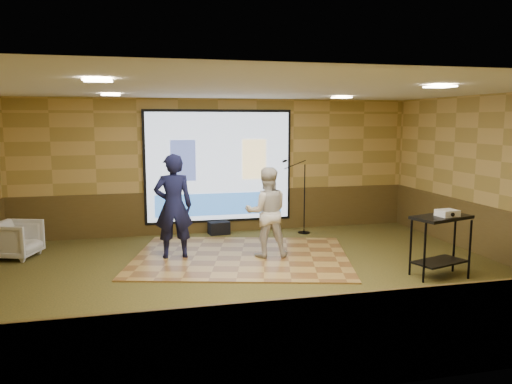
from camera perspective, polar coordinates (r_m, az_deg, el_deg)
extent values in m
plane|color=#2D3518|center=(8.16, -0.12, -9.79)|extent=(9.00, 9.00, 0.00)
cube|color=tan|center=(11.24, -4.29, 2.96)|extent=(9.00, 0.04, 3.00)
cube|color=tan|center=(4.55, 10.23, -4.88)|extent=(9.00, 0.04, 3.00)
cube|color=tan|center=(9.89, 26.13, 1.43)|extent=(0.04, 7.00, 3.00)
cube|color=silver|center=(7.78, -0.13, 11.72)|extent=(9.00, 7.00, 0.04)
cube|color=#4E3A1A|center=(11.36, -4.22, -2.21)|extent=(9.00, 0.04, 0.95)
cube|color=#4E3A1A|center=(4.90, 9.82, -16.59)|extent=(9.00, 0.04, 0.95)
cube|color=#4E3A1A|center=(10.04, 25.68, -4.39)|extent=(0.04, 7.00, 0.95)
cube|color=black|center=(11.20, -4.25, 2.93)|extent=(3.32, 0.03, 2.52)
cube|color=silver|center=(11.17, -4.23, 2.92)|extent=(3.20, 0.02, 2.40)
cube|color=#3D4B87|center=(11.04, -8.33, 3.58)|extent=(0.55, 0.01, 0.90)
cube|color=#F1D58B|center=(11.30, -0.21, 3.77)|extent=(0.55, 0.01, 0.90)
cube|color=#3572C8|center=(11.26, -4.17, -1.40)|extent=(2.88, 0.01, 0.50)
cube|color=beige|center=(9.37, -16.26, 10.62)|extent=(0.32, 0.32, 0.02)
cube|color=beige|center=(10.18, 9.76, 10.60)|extent=(0.32, 0.32, 0.02)
cube|color=beige|center=(6.08, -17.65, 12.06)|extent=(0.32, 0.32, 0.02)
cube|color=beige|center=(7.27, 20.29, 11.24)|extent=(0.32, 0.32, 0.02)
cube|color=#A87E3D|center=(9.33, -1.69, -7.40)|extent=(4.55, 3.90, 0.03)
imported|color=#121439|center=(9.16, -9.43, -1.60)|extent=(0.70, 0.46, 1.90)
imported|color=silver|center=(9.14, 1.23, -2.31)|extent=(0.87, 0.72, 1.65)
cylinder|color=black|center=(8.24, 18.71, -6.59)|extent=(0.04, 0.04, 0.96)
cylinder|color=black|center=(8.69, 23.25, -6.07)|extent=(0.04, 0.04, 0.96)
cylinder|color=black|center=(8.57, 17.26, -5.96)|extent=(0.04, 0.04, 0.96)
cylinder|color=black|center=(9.01, 21.71, -5.50)|extent=(0.04, 0.04, 0.96)
cube|color=black|center=(8.51, 20.44, -2.72)|extent=(0.96, 0.51, 0.05)
cube|color=black|center=(8.67, 20.20, -7.48)|extent=(0.86, 0.45, 0.03)
cube|color=white|center=(8.49, 21.02, -2.25)|extent=(0.34, 0.30, 0.10)
cylinder|color=black|center=(11.35, 5.50, -4.63)|extent=(0.27, 0.27, 0.02)
cylinder|color=black|center=(11.20, 5.55, -0.81)|extent=(0.02, 0.02, 1.55)
cylinder|color=black|center=(11.03, 4.49, 3.14)|extent=(0.49, 0.02, 0.19)
cylinder|color=black|center=(10.96, 3.31, 3.55)|extent=(0.11, 0.05, 0.08)
imported|color=gray|center=(10.23, -25.72, -4.93)|extent=(0.95, 0.94, 0.69)
cube|color=black|center=(11.20, -4.26, -4.11)|extent=(0.48, 0.35, 0.28)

